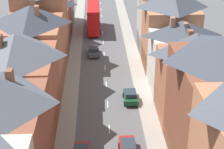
# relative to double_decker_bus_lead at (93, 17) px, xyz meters

# --- Properties ---
(pavement_left) EXTENTS (2.20, 104.00, 0.14)m
(pavement_left) POSITION_rel_double_decker_bus_lead_xyz_m (-3.29, -23.36, -2.75)
(pavement_left) COLOR gray
(pavement_left) RESTS_ON ground
(pavement_right) EXTENTS (2.20, 104.00, 0.14)m
(pavement_right) POSITION_rel_double_decker_bus_lead_xyz_m (6.91, -23.36, -2.75)
(pavement_right) COLOR gray
(pavement_right) RESTS_ON ground
(centre_line_dashes) EXTENTS (0.14, 97.80, 0.01)m
(centre_line_dashes) POSITION_rel_double_decker_bus_lead_xyz_m (1.81, -25.36, -2.81)
(centre_line_dashes) COLOR silver
(centre_line_dashes) RESTS_ON ground
(terrace_row_left) EXTENTS (8.00, 82.33, 13.73)m
(terrace_row_left) POSITION_rel_double_decker_bus_lead_xyz_m (-8.38, -32.68, 2.88)
(terrace_row_left) COLOR brown
(terrace_row_left) RESTS_ON ground
(terrace_row_right) EXTENTS (8.00, 66.36, 14.14)m
(terrace_row_right) POSITION_rel_double_decker_bus_lead_xyz_m (12.00, -41.54, 3.47)
(terrace_row_right) COLOR #B2704C
(terrace_row_right) RESTS_ON ground
(double_decker_bus_lead) EXTENTS (2.74, 10.80, 5.30)m
(double_decker_bus_lead) POSITION_rel_double_decker_bus_lead_xyz_m (0.00, 0.00, 0.00)
(double_decker_bus_lead) COLOR red
(double_decker_bus_lead) RESTS_ON ground
(car_near_blue) EXTENTS (1.90, 4.31, 1.59)m
(car_near_blue) POSITION_rel_double_decker_bus_lead_xyz_m (0.01, -13.83, -2.01)
(car_near_blue) COLOR #4C515B
(car_near_blue) RESTS_ON ground
(car_near_silver) EXTENTS (1.90, 4.10, 1.69)m
(car_near_silver) POSITION_rel_double_decker_bus_lead_xyz_m (3.61, -42.43, -1.97)
(car_near_silver) COLOR maroon
(car_near_silver) RESTS_ON ground
(car_mid_black) EXTENTS (1.90, 3.81, 1.59)m
(car_mid_black) POSITION_rel_double_decker_bus_lead_xyz_m (4.91, -30.67, -2.02)
(car_mid_black) COLOR #144728
(car_mid_black) RESTS_ON ground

